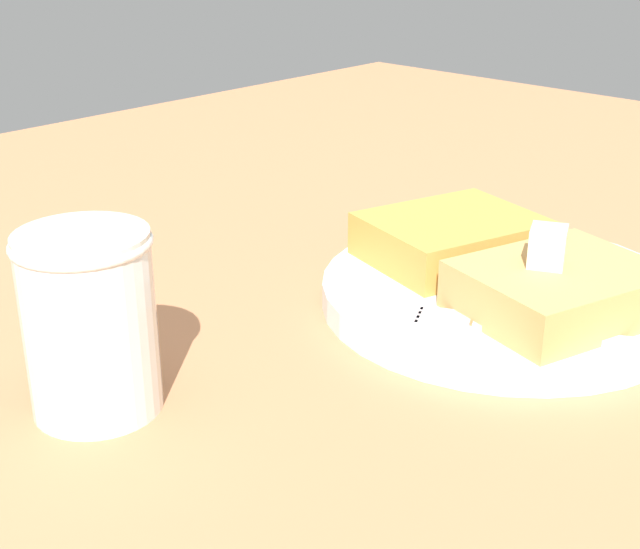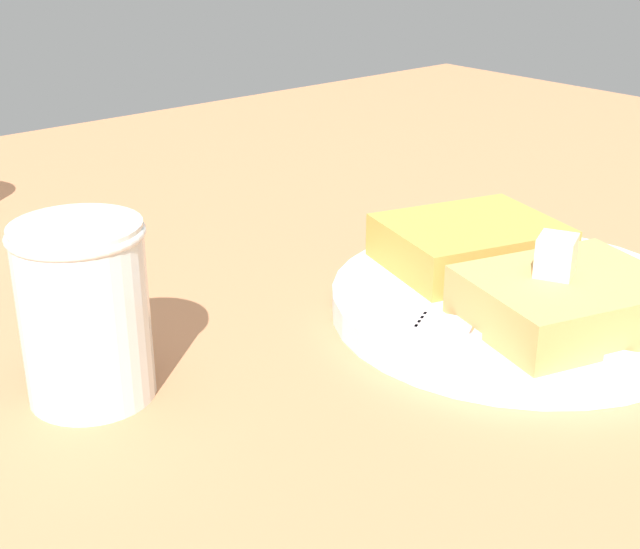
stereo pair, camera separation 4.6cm
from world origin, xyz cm
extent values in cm
cube|color=#B9784F|center=(0.00, 0.00, 1.23)|extent=(123.63, 123.63, 2.46)
cylinder|color=white|center=(0.71, 0.34, 3.24)|extent=(21.31, 21.31, 1.57)
torus|color=#215279|center=(0.71, 0.34, 3.63)|extent=(21.31, 21.31, 0.80)
cube|color=tan|center=(-3.76, 1.65, 5.39)|extent=(10.70, 12.01, 2.71)
cube|color=gold|center=(5.18, -0.97, 5.39)|extent=(10.70, 12.01, 2.71)
cube|color=#F8EEC2|center=(-2.95, 1.94, 7.78)|extent=(2.59, 2.69, 2.09)
cube|color=silver|center=(-5.88, 3.98, 4.21)|extent=(9.31, 5.35, 0.36)
cube|color=silver|center=(-0.18, 6.89, 4.21)|extent=(3.49, 3.23, 0.36)
cube|color=silver|center=(2.12, 8.99, 4.21)|extent=(3.00, 1.74, 0.36)
cube|color=silver|center=(2.37, 8.50, 4.21)|extent=(3.00, 1.74, 0.36)
cube|color=silver|center=(2.62, 8.01, 4.21)|extent=(3.00, 1.74, 0.36)
cube|color=silver|center=(2.87, 7.52, 4.21)|extent=(3.00, 1.74, 0.36)
cylinder|color=#552B0D|center=(8.43, 22.91, 6.16)|extent=(5.60, 5.60, 7.41)
cylinder|color=silver|center=(8.43, 22.91, 6.87)|extent=(6.08, 6.08, 8.82)
torus|color=silver|center=(8.43, 22.91, 10.83)|extent=(6.34, 6.34, 0.50)
camera|label=1|loc=(-24.46, 42.40, 24.78)|focal=50.00mm
camera|label=2|loc=(-27.62, 39.08, 24.78)|focal=50.00mm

